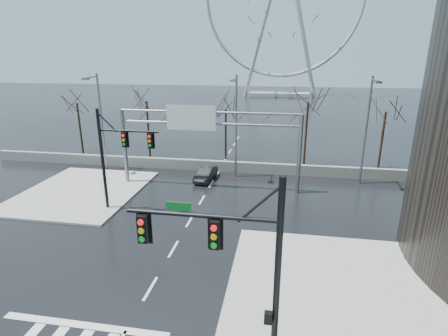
% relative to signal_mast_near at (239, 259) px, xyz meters
% --- Properties ---
extents(ground, '(260.00, 260.00, 0.00)m').
position_rel_signal_mast_near_xyz_m(ground, '(-5.14, 4.04, -4.87)').
color(ground, black).
rests_on(ground, ground).
extents(sidewalk_right_ext, '(12.00, 10.00, 0.15)m').
position_rel_signal_mast_near_xyz_m(sidewalk_right_ext, '(4.86, 6.04, -4.80)').
color(sidewalk_right_ext, gray).
rests_on(sidewalk_right_ext, ground).
extents(sidewalk_far, '(10.00, 12.00, 0.15)m').
position_rel_signal_mast_near_xyz_m(sidewalk_far, '(-16.14, 16.04, -4.80)').
color(sidewalk_far, gray).
rests_on(sidewalk_far, ground).
extents(barrier_wall, '(52.00, 0.50, 1.10)m').
position_rel_signal_mast_near_xyz_m(barrier_wall, '(-5.14, 24.04, -4.32)').
color(barrier_wall, slate).
rests_on(barrier_wall, ground).
extents(signal_mast_near, '(5.52, 0.41, 8.00)m').
position_rel_signal_mast_near_xyz_m(signal_mast_near, '(0.00, 0.00, 0.00)').
color(signal_mast_near, black).
rests_on(signal_mast_near, ground).
extents(signal_mast_far, '(4.72, 0.41, 8.00)m').
position_rel_signal_mast_near_xyz_m(signal_mast_far, '(-11.01, 13.00, -0.04)').
color(signal_mast_far, black).
rests_on(signal_mast_far, ground).
extents(sign_gantry, '(16.36, 0.40, 7.60)m').
position_rel_signal_mast_near_xyz_m(sign_gantry, '(-5.52, 19.00, 0.31)').
color(sign_gantry, slate).
rests_on(sign_gantry, ground).
extents(streetlight_left, '(0.50, 2.55, 10.00)m').
position_rel_signal_mast_near_xyz_m(streetlight_left, '(-17.14, 22.20, 1.01)').
color(streetlight_left, slate).
rests_on(streetlight_left, ground).
extents(streetlight_mid, '(0.50, 2.55, 10.00)m').
position_rel_signal_mast_near_xyz_m(streetlight_mid, '(-3.14, 22.20, 1.01)').
color(streetlight_mid, slate).
rests_on(streetlight_mid, ground).
extents(streetlight_right, '(0.50, 2.55, 10.00)m').
position_rel_signal_mast_near_xyz_m(streetlight_right, '(8.86, 22.20, 1.01)').
color(streetlight_right, slate).
rests_on(streetlight_right, ground).
extents(tree_far_left, '(3.50, 3.50, 7.00)m').
position_rel_signal_mast_near_xyz_m(tree_far_left, '(-23.14, 28.04, 0.70)').
color(tree_far_left, black).
rests_on(tree_far_left, ground).
extents(tree_left, '(3.75, 3.75, 7.50)m').
position_rel_signal_mast_near_xyz_m(tree_left, '(-14.14, 27.54, 1.10)').
color(tree_left, black).
rests_on(tree_left, ground).
extents(tree_center, '(3.25, 3.25, 6.50)m').
position_rel_signal_mast_near_xyz_m(tree_center, '(-5.14, 28.54, 0.30)').
color(tree_center, black).
rests_on(tree_center, ground).
extents(tree_right, '(3.90, 3.90, 7.80)m').
position_rel_signal_mast_near_xyz_m(tree_right, '(3.86, 27.54, 1.34)').
color(tree_right, black).
rests_on(tree_right, ground).
extents(tree_far_right, '(3.40, 3.40, 6.80)m').
position_rel_signal_mast_near_xyz_m(tree_far_right, '(11.86, 28.04, 0.54)').
color(tree_far_right, black).
rests_on(tree_far_right, ground).
extents(ferris_wheel, '(45.00, 6.00, 50.91)m').
position_rel_signal_mast_near_xyz_m(ferris_wheel, '(-0.14, 99.04, 21.26)').
color(ferris_wheel, gray).
rests_on(ferris_wheel, ground).
extents(car, '(1.80, 4.01, 1.28)m').
position_rel_signal_mast_near_xyz_m(car, '(-5.88, 21.04, -4.23)').
color(car, black).
rests_on(car, ground).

